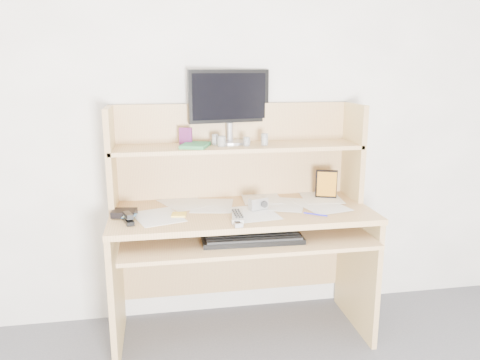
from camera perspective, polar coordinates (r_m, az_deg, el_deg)
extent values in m
cube|color=white|center=(2.75, -0.93, 8.33)|extent=(3.60, 0.04, 2.50)
cube|color=tan|center=(2.54, 0.24, -3.96)|extent=(1.40, 0.60, 0.03)
cube|color=tan|center=(2.66, -14.83, -12.34)|extent=(0.03, 0.56, 0.72)
cube|color=tan|center=(2.87, 14.06, -10.30)|extent=(0.03, 0.56, 0.72)
cube|color=tan|center=(2.94, -0.76, -9.72)|extent=(1.34, 0.02, 0.41)
cube|color=tan|center=(2.46, 0.73, -6.89)|extent=(1.28, 0.55, 0.02)
cube|color=tan|center=(2.75, -0.82, 3.60)|extent=(1.40, 0.02, 0.55)
cube|color=tan|center=(2.59, -15.44, 2.51)|extent=(0.03, 0.30, 0.55)
cube|color=tan|center=(2.81, 13.60, 3.43)|extent=(0.03, 0.30, 0.55)
cube|color=tan|center=(2.61, -0.33, 4.06)|extent=(1.38, 0.30, 0.02)
cube|color=white|center=(2.54, 0.24, -3.57)|extent=(1.32, 0.54, 0.01)
cube|color=black|center=(2.37, 1.53, -7.17)|extent=(0.51, 0.20, 0.02)
cube|color=black|center=(2.36, 1.53, -6.78)|extent=(0.48, 0.18, 0.01)
cube|color=#AFAFA9|center=(2.38, -0.31, -4.42)|extent=(0.08, 0.21, 0.02)
cube|color=silver|center=(2.28, -0.34, -5.23)|extent=(0.05, 0.08, 0.02)
cube|color=black|center=(2.39, -13.49, -4.45)|extent=(0.07, 0.14, 0.04)
cube|color=black|center=(2.48, -13.94, -3.91)|extent=(0.13, 0.11, 0.03)
cube|color=#EFFD42|center=(2.46, -7.46, -4.21)|extent=(0.08, 0.08, 0.01)
cube|color=#A8A8AA|center=(2.52, 2.25, -2.88)|extent=(0.11, 0.07, 0.06)
cube|color=black|center=(2.76, 10.47, -0.47)|extent=(0.12, 0.05, 0.17)
cylinder|color=#1D1BCC|center=(2.46, 9.19, -4.16)|extent=(0.11, 0.08, 0.01)
cube|color=maroon|center=(2.61, -6.63, 5.30)|extent=(0.07, 0.04, 0.10)
cube|color=#36875E|center=(2.55, -5.47, 4.24)|extent=(0.19, 0.22, 0.02)
cylinder|color=black|center=(2.57, 0.82, 4.71)|extent=(0.04, 0.04, 0.05)
cylinder|color=silver|center=(2.61, -3.04, 4.95)|extent=(0.04, 0.04, 0.06)
cylinder|color=black|center=(2.55, -2.27, 4.75)|extent=(0.05, 0.05, 0.06)
cylinder|color=silver|center=(2.59, 3.02, 4.96)|extent=(0.05, 0.05, 0.07)
cylinder|color=#BABABF|center=(2.68, -1.21, 4.70)|extent=(0.24, 0.24, 0.01)
cylinder|color=#BABABF|center=(2.68, -1.25, 5.93)|extent=(0.04, 0.04, 0.10)
cube|color=black|center=(2.68, -1.33, 10.16)|extent=(0.47, 0.11, 0.30)
cube|color=black|center=(2.66, -1.28, 10.14)|extent=(0.43, 0.08, 0.26)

